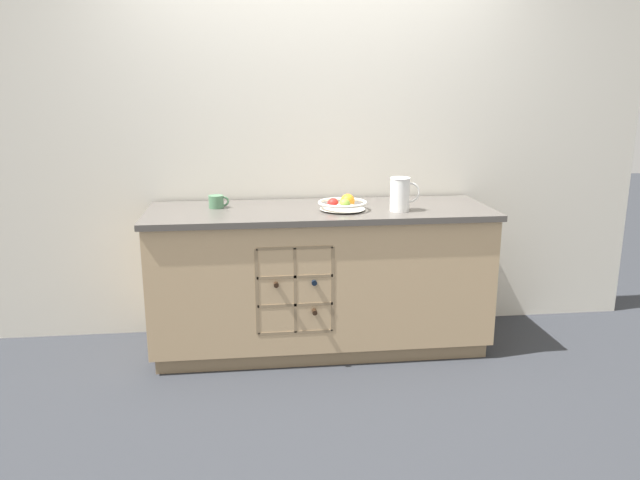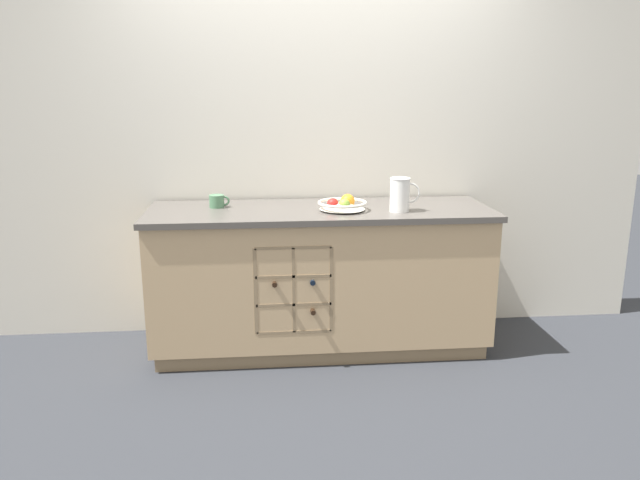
{
  "view_description": "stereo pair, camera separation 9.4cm",
  "coord_description": "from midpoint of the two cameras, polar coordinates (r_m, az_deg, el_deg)",
  "views": [
    {
      "loc": [
        -0.43,
        -3.64,
        1.62
      ],
      "look_at": [
        0.0,
        0.0,
        0.69
      ],
      "focal_mm": 35.0,
      "sensor_mm": 36.0,
      "label": 1
    },
    {
      "loc": [
        -0.34,
        -3.65,
        1.62
      ],
      "look_at": [
        0.0,
        0.0,
        0.69
      ],
      "focal_mm": 35.0,
      "sensor_mm": 36.0,
      "label": 2
    }
  ],
  "objects": [
    {
      "name": "fruit_bowl",
      "position": [
        3.69,
        2.8,
        3.3
      ],
      "size": [
        0.29,
        0.29,
        0.09
      ],
      "color": "silver",
      "rests_on": "kitchen_island"
    },
    {
      "name": "ceramic_mug",
      "position": [
        3.81,
        -8.68,
        3.53
      ],
      "size": [
        0.12,
        0.09,
        0.08
      ],
      "color": "#4C7A56",
      "rests_on": "kitchen_island"
    },
    {
      "name": "back_wall",
      "position": [
        4.07,
        0.16,
        9.33
      ],
      "size": [
        4.42,
        0.06,
        2.55
      ],
      "primitive_type": "cube",
      "color": "silver",
      "rests_on": "ground_plane"
    },
    {
      "name": "white_pitcher",
      "position": [
        3.67,
        8.09,
        4.19
      ],
      "size": [
        0.18,
        0.12,
        0.2
      ],
      "color": "white",
      "rests_on": "kitchen_island"
    },
    {
      "name": "kitchen_island",
      "position": [
        3.85,
        0.68,
        -3.5
      ],
      "size": [
        2.06,
        0.7,
        0.89
      ],
      "color": "#8B7354",
      "rests_on": "ground_plane"
    },
    {
      "name": "ground_plane",
      "position": [
        4.01,
        0.68,
        -9.63
      ],
      "size": [
        14.0,
        14.0,
        0.0
      ],
      "primitive_type": "plane",
      "color": "#2D3035"
    }
  ]
}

